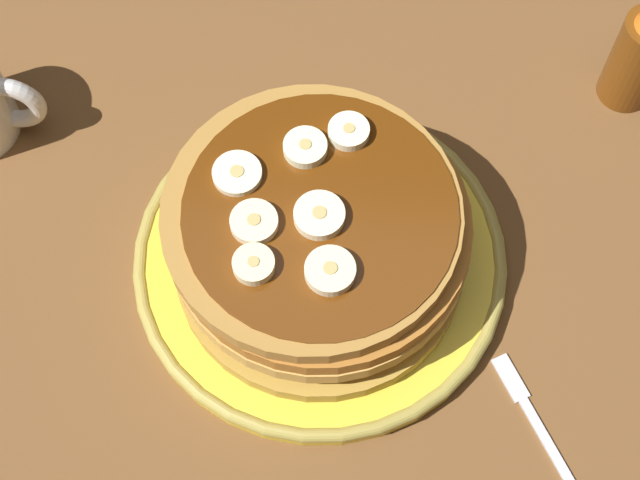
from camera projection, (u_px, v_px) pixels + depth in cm
name	position (u px, v px, depth cm)	size (l,w,h in cm)	color
ground_plane	(320.00, 273.00, 75.07)	(140.00, 140.00, 3.00)	brown
plate	(320.00, 260.00, 72.86)	(27.78, 27.78, 1.76)	yellow
pancake_stack	(316.00, 236.00, 69.02)	(21.64, 22.11, 7.47)	#B28A35
banana_slice_0	(319.00, 216.00, 65.14)	(3.48, 3.48, 1.01)	#F8EBC0
banana_slice_1	(330.00, 271.00, 63.39)	(3.38, 3.38, 1.05)	#F5E6B9
banana_slice_2	(254.00, 265.00, 63.57)	(2.80, 2.80, 1.07)	#FAECB2
banana_slice_3	(305.00, 148.00, 67.40)	(3.07, 3.07, 1.01)	#EEF1C2
banana_slice_4	(349.00, 132.00, 67.97)	(2.93, 2.93, 0.98)	#F5EFC6
banana_slice_5	(254.00, 223.00, 64.96)	(3.25, 3.25, 0.94)	#FAE4B8
banana_slice_6	(237.00, 174.00, 66.66)	(3.43, 3.43, 0.76)	#F4EDC4
fork	(539.00, 426.00, 68.14)	(7.35, 11.75, 0.50)	silver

